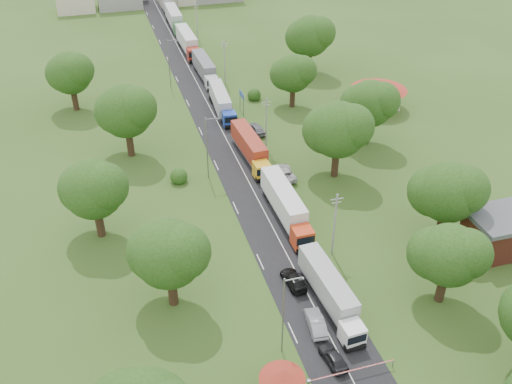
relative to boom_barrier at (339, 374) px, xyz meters
name	(u,v)px	position (x,y,z in m)	size (l,w,h in m)	color
ground	(273,228)	(1.36, 25.00, -0.89)	(260.00, 260.00, 0.00)	#2E4918
road	(235,156)	(1.36, 45.00, -0.89)	(8.00, 200.00, 0.04)	black
boom_barrier	(339,374)	(0.00, 0.00, 0.00)	(9.22, 0.35, 1.18)	slate
guard_booth	(282,380)	(-5.84, 0.00, 1.27)	(4.40, 4.40, 3.45)	beige
info_sign	(242,98)	(6.56, 60.00, 2.11)	(0.12, 3.10, 4.10)	slate
pole_1	(335,224)	(6.86, 18.00, 3.79)	(1.60, 0.24, 9.00)	gray
pole_2	(266,123)	(6.86, 46.00, 3.79)	(1.60, 0.24, 9.00)	gray
pole_3	(225,62)	(6.86, 74.00, 3.79)	(1.60, 0.24, 9.00)	gray
pole_4	(197,21)	(6.86, 102.00, 3.79)	(1.60, 0.24, 9.00)	gray
lamp_0	(285,312)	(-3.99, 5.00, 4.66)	(2.03, 0.22, 10.00)	slate
lamp_1	(208,145)	(-3.99, 40.00, 4.66)	(2.03, 0.22, 10.00)	slate
lamp_2	(169,61)	(-3.99, 75.00, 4.66)	(2.03, 0.22, 10.00)	slate
tree_2	(449,254)	(15.35, 7.14, 5.70)	(8.00, 8.00, 10.10)	#382616
tree_3	(448,191)	(21.35, 17.16, 6.33)	(8.80, 8.80, 11.07)	#382616
tree_4	(338,129)	(14.34, 35.17, 6.96)	(9.60, 9.60, 12.05)	#382616
tree_5	(369,103)	(23.35, 43.16, 6.33)	(8.80, 8.80, 11.07)	#382616
tree_6	(293,73)	(16.35, 60.14, 5.70)	(8.00, 8.00, 10.10)	#382616
tree_7	(310,36)	(25.34, 75.17, 6.96)	(9.60, 9.60, 12.05)	#382616
tree_10	(168,253)	(-13.65, 15.16, 6.33)	(8.80, 8.80, 11.07)	#382616
tree_11	(93,189)	(-20.65, 30.16, 6.33)	(8.80, 8.80, 11.07)	#382616
tree_12	(125,111)	(-14.66, 50.17, 6.96)	(9.60, 9.60, 12.05)	#382616
tree_13	(70,73)	(-22.65, 70.16, 6.33)	(8.80, 8.80, 11.07)	#382616
house_brick	(501,232)	(27.36, 13.00, 1.76)	(8.60, 6.60, 5.20)	maroon
house_cream	(379,90)	(31.36, 55.00, 2.75)	(10.08, 10.08, 5.80)	beige
truck_0	(331,291)	(3.13, 9.81, 1.13)	(2.94, 13.78, 3.81)	white
truck_1	(286,205)	(3.66, 26.73, 1.33)	(2.75, 15.09, 4.18)	red
truck_2	(251,148)	(3.50, 43.41, 1.18)	(3.04, 14.17, 3.91)	gold
truck_3	(221,102)	(3.05, 61.32, 1.16)	(3.09, 14.03, 3.87)	#1C3DA8
truck_4	(205,68)	(3.56, 78.04, 1.23)	(2.72, 14.41, 3.99)	#B9B9B9
truck_5	(188,42)	(3.09, 94.72, 1.41)	(2.93, 15.66, 4.34)	maroon
truck_6	(174,18)	(3.17, 113.12, 1.43)	(2.87, 15.76, 4.37)	#2B742F
truck_7	(166,1)	(3.63, 129.61, 1.30)	(3.08, 14.91, 4.12)	silver
car_lane_front	(333,357)	(0.36, 2.21, -0.19)	(1.65, 4.09, 1.39)	black
car_lane_mid	(316,323)	(0.36, 7.00, -0.14)	(1.59, 4.57, 1.51)	gray
car_lane_rear	(294,280)	(0.36, 14.10, -0.21)	(1.90, 4.66, 1.35)	black
car_verge_near	(284,173)	(6.86, 36.78, -0.11)	(2.61, 5.65, 1.57)	silver
car_verge_far	(256,129)	(6.86, 51.65, -0.07)	(1.94, 4.81, 1.64)	slate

